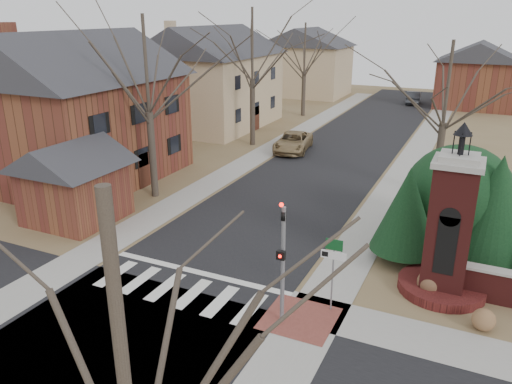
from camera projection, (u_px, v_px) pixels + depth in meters
The scene contains 28 objects.
ground at pixel (167, 301), 18.21m from camera, with size 120.00×120.00×0.00m, color brown.
main_street at pixel (338, 155), 36.95m from camera, with size 8.00×70.00×0.01m, color black.
cross_street at pixel (112, 348), 15.66m from camera, with size 120.00×8.00×0.01m, color black.
crosswalk_zone at pixel (179, 290), 18.89m from camera, with size 8.00×2.20×0.02m, color silver.
stop_bar at pixel (199, 273), 20.17m from camera, with size 8.00×0.35×0.02m, color silver.
sidewalk_right_main at pixel (410, 163), 34.87m from camera, with size 2.00×60.00×0.02m, color gray.
sidewalk_left at pixel (273, 147), 39.03m from camera, with size 2.00×60.00×0.02m, color gray.
curb_apron at pixel (300, 318), 17.15m from camera, with size 2.40×2.40×0.02m, color brown.
traffic_signal_pole at pixel (283, 254), 16.11m from camera, with size 0.28×0.41×4.50m.
sign_post at pixel (333, 261), 17.01m from camera, with size 0.90×0.07×2.75m.
brick_gate_monument at pixel (448, 239), 18.14m from camera, with size 3.20×3.20×6.47m.
house_brick_left at pixel (79, 104), 30.34m from camera, with size 9.80×11.80×9.42m.
house_stucco_left at pixel (211, 75), 45.04m from camera, with size 9.80×12.80×9.28m.
garage_left at pixel (73, 177), 24.68m from camera, with size 4.80×4.80×4.29m.
house_distant_left at pixel (306, 61), 62.45m from camera, with size 10.80×8.80×8.53m.
house_distant_right at pixel (478, 73), 54.67m from camera, with size 8.80×8.80×7.30m.
evergreen_near at pixel (407, 209), 20.52m from camera, with size 2.80×2.80×4.10m.
evergreen_mid at pixel (496, 205), 20.13m from camera, with size 3.40×3.40×4.70m.
evergreen_mass at pixel (459, 194), 21.90m from camera, with size 4.80×4.80×4.80m, color black.
bare_tree_0 at pixel (145, 58), 26.06m from camera, with size 8.05×8.05×11.15m.
bare_tree_1 at pixel (252, 40), 37.02m from camera, with size 8.40×8.40×11.64m.
bare_tree_2 at pixel (305, 44), 48.64m from camera, with size 7.35×7.35×10.19m.
bare_tree_3 at pixel (449, 77), 26.58m from camera, with size 7.00×7.00×9.70m.
bare_tree_4 at pixel (118, 328), 6.00m from camera, with size 6.65×6.65×9.21m.
pickup_truck at pixel (293, 142), 37.72m from camera, with size 2.31×5.01×1.39m, color #957C51.
distant_car at pixel (413, 97), 57.38m from camera, with size 1.49×4.27×1.41m, color #33363A.
dry_shrub_left at pixel (430, 282), 18.54m from camera, with size 0.93×0.93×0.93m, color brown.
dry_shrub_right at pixel (484, 320), 16.44m from camera, with size 0.76×0.76×0.76m, color brown.
Camera 1 is at (9.66, -12.90, 9.93)m, focal length 35.00 mm.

